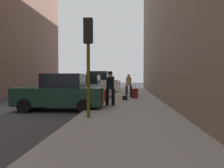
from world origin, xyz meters
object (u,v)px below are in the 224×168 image
object	(u,v)px
parked_white_van	(96,83)
fire_hydrant	(104,95)
parked_silver_sedan	(84,88)
traffic_light	(88,46)
duffel_bag	(125,98)
parked_gray_coupe	(108,82)
pedestrian_with_fedora	(110,86)
parked_dark_green_sedan	(61,93)
parked_red_hatchback	(103,83)
pedestrian_in_tan_coat	(129,84)
rolling_suitcase	(135,93)

from	to	relation	value
parked_white_van	fire_hydrant	world-z (taller)	parked_white_van
parked_silver_sedan	traffic_light	size ratio (longest dim) A/B	1.17
parked_white_van	duffel_bag	distance (m)	8.74
parked_gray_coupe	pedestrian_with_fedora	size ratio (longest dim) A/B	2.37
parked_dark_green_sedan	pedestrian_with_fedora	xyz separation A→B (m)	(2.36, 0.93, 0.29)
parked_red_hatchback	pedestrian_with_fedora	xyz separation A→B (m)	(2.36, -17.17, 0.29)
fire_hydrant	pedestrian_in_tan_coat	size ratio (longest dim) A/B	0.41
parked_dark_green_sedan	pedestrian_in_tan_coat	distance (m)	6.67
duffel_bag	parked_red_hatchback	bearing A→B (deg)	102.03
duffel_bag	traffic_light	bearing A→B (deg)	-101.17
duffel_bag	rolling_suitcase	bearing A→B (deg)	63.00
parked_gray_coupe	parked_silver_sedan	bearing A→B (deg)	-90.00
fire_hydrant	parked_red_hatchback	bearing A→B (deg)	96.78
pedestrian_with_fedora	rolling_suitcase	world-z (taller)	pedestrian_with_fedora
parked_red_hatchback	parked_dark_green_sedan	bearing A→B (deg)	-90.00
parked_dark_green_sedan	parked_gray_coupe	world-z (taller)	same
pedestrian_with_fedora	traffic_light	bearing A→B (deg)	-98.22
rolling_suitcase	parked_white_van	bearing A→B (deg)	119.08
parked_silver_sedan	parked_red_hatchback	distance (m)	12.40
parked_red_hatchback	rolling_suitcase	xyz separation A→B (m)	(3.77, -13.09, -0.36)
pedestrian_with_fedora	pedestrian_in_tan_coat	bearing A→B (deg)	78.72
pedestrian_with_fedora	rolling_suitcase	size ratio (longest dim) A/B	1.71
traffic_light	rolling_suitcase	distance (m)	8.13
parked_red_hatchback	fire_hydrant	xyz separation A→B (m)	(1.80, -15.17, -0.35)
parked_white_van	pedestrian_with_fedora	bearing A→B (deg)	-77.77
pedestrian_in_tan_coat	duffel_bag	size ratio (longest dim) A/B	3.89
parked_silver_sedan	pedestrian_with_fedora	distance (m)	5.33
parked_white_van	pedestrian_in_tan_coat	bearing A→B (deg)	-61.13
parked_silver_sedan	pedestrian_in_tan_coat	xyz separation A→B (m)	(3.32, 0.08, 0.26)
parked_gray_coupe	parked_dark_green_sedan	bearing A→B (deg)	-90.00
parked_dark_green_sedan	parked_gray_coupe	bearing A→B (deg)	90.00
fire_hydrant	pedestrian_in_tan_coat	distance (m)	3.28
parked_red_hatchback	fire_hydrant	bearing A→B (deg)	-83.22
traffic_light	pedestrian_with_fedora	world-z (taller)	traffic_light
traffic_light	parked_white_van	bearing A→B (deg)	97.36
duffel_bag	fire_hydrant	bearing A→B (deg)	-150.70
parked_white_van	traffic_light	bearing A→B (deg)	-82.64
traffic_light	pedestrian_with_fedora	size ratio (longest dim) A/B	2.03
traffic_light	pedestrian_in_tan_coat	xyz separation A→B (m)	(1.47, 8.33, -1.65)
fire_hydrant	parked_gray_coupe	bearing A→B (deg)	94.98
pedestrian_in_tan_coat	pedestrian_with_fedora	xyz separation A→B (m)	(-0.97, -4.84, 0.03)
parked_silver_sedan	parked_gray_coupe	distance (m)	17.95
parked_silver_sedan	parked_white_van	bearing A→B (deg)	90.00
parked_gray_coupe	duffel_bag	distance (m)	20.24
fire_hydrant	duffel_bag	distance (m)	1.48
parked_dark_green_sedan	parked_red_hatchback	xyz separation A→B (m)	(-0.00, 18.10, 0.00)
parked_dark_green_sedan	fire_hydrant	xyz separation A→B (m)	(1.80, 2.94, -0.35)
fire_hydrant	parked_silver_sedan	bearing A→B (deg)	123.15
parked_white_van	pedestrian_with_fedora	xyz separation A→B (m)	(2.36, -10.87, 0.10)
parked_gray_coupe	fire_hydrant	world-z (taller)	parked_gray_coupe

